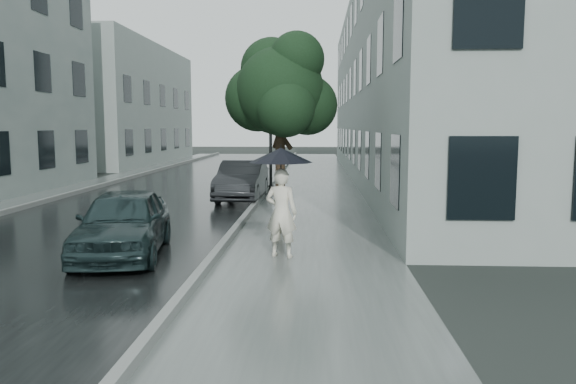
# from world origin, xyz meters

# --- Properties ---
(ground) EXTENTS (120.00, 120.00, 0.00)m
(ground) POSITION_xyz_m (0.00, 0.00, 0.00)
(ground) COLOR black
(ground) RESTS_ON ground
(sidewalk) EXTENTS (3.50, 60.00, 0.01)m
(sidewalk) POSITION_xyz_m (0.25, 12.00, 0.00)
(sidewalk) COLOR slate
(sidewalk) RESTS_ON ground
(kerb_near) EXTENTS (0.15, 60.00, 0.15)m
(kerb_near) POSITION_xyz_m (-1.57, 12.00, 0.07)
(kerb_near) COLOR slate
(kerb_near) RESTS_ON ground
(asphalt_road) EXTENTS (6.85, 60.00, 0.00)m
(asphalt_road) POSITION_xyz_m (-5.08, 12.00, 0.00)
(asphalt_road) COLOR black
(asphalt_road) RESTS_ON ground
(kerb_far) EXTENTS (0.15, 60.00, 0.15)m
(kerb_far) POSITION_xyz_m (-8.57, 12.00, 0.07)
(kerb_far) COLOR slate
(kerb_far) RESTS_ON ground
(sidewalk_far) EXTENTS (1.70, 60.00, 0.01)m
(sidewalk_far) POSITION_xyz_m (-9.50, 12.00, 0.00)
(sidewalk_far) COLOR #4C5451
(sidewalk_far) RESTS_ON ground
(building_near) EXTENTS (7.02, 36.00, 9.00)m
(building_near) POSITION_xyz_m (5.47, 19.50, 4.50)
(building_near) COLOR gray
(building_near) RESTS_ON ground
(building_far_b) EXTENTS (7.02, 18.00, 8.00)m
(building_far_b) POSITION_xyz_m (-13.77, 30.00, 4.00)
(building_far_b) COLOR gray
(building_far_b) RESTS_ON ground
(pedestrian) EXTENTS (0.71, 0.56, 1.72)m
(pedestrian) POSITION_xyz_m (-0.32, 2.00, 0.87)
(pedestrian) COLOR silver
(pedestrian) RESTS_ON sidewalk
(umbrella) EXTENTS (1.49, 1.49, 1.23)m
(umbrella) POSITION_xyz_m (-0.32, 1.99, 1.98)
(umbrella) COLOR black
(umbrella) RESTS_ON ground
(street_tree) EXTENTS (2.99, 2.71, 4.91)m
(street_tree) POSITION_xyz_m (-0.60, 6.14, 3.45)
(street_tree) COLOR #332619
(street_tree) RESTS_ON ground
(lamp_post) EXTENTS (0.84, 0.36, 5.39)m
(lamp_post) POSITION_xyz_m (-1.60, 13.28, 3.07)
(lamp_post) COLOR black
(lamp_post) RESTS_ON ground
(car_near) EXTENTS (2.11, 4.03, 1.31)m
(car_near) POSITION_xyz_m (-3.39, 1.95, 0.66)
(car_near) COLOR #192A2B
(car_near) RESTS_ON ground
(car_far) EXTENTS (1.48, 4.08, 1.34)m
(car_far) POSITION_xyz_m (-2.20, 10.42, 0.67)
(car_far) COLOR #232528
(car_far) RESTS_ON ground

